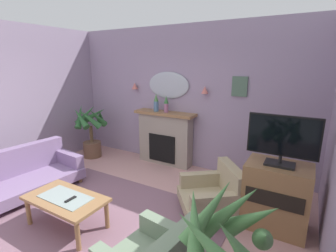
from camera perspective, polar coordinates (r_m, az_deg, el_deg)
floor at (r=3.76m, az=-17.33°, el=-22.62°), size 6.26×6.34×0.10m
wall_back at (r=5.27m, az=3.66°, el=6.50°), size 6.26×0.10×2.92m
patterned_rug at (r=3.84m, az=-15.07°, el=-20.59°), size 3.20×2.40×0.01m
fireplace at (r=5.42m, az=-0.70°, el=-2.85°), size 1.36×0.36×1.16m
mantel_vase_centre at (r=5.33m, az=-2.74°, el=5.35°), size 0.11×0.11×0.37m
mantel_vase_left at (r=5.20m, az=-0.42°, el=5.13°), size 0.10×0.10×0.35m
wall_mirror at (r=5.33m, az=0.05°, el=9.34°), size 0.96×0.06×0.56m
wall_sconce_left at (r=5.76m, az=-7.63°, el=9.09°), size 0.14×0.14×0.14m
wall_sconce_right at (r=4.91m, az=8.44°, el=8.19°), size 0.14×0.14×0.14m
framed_picture at (r=4.76m, az=16.11°, el=8.69°), size 0.28×0.03×0.36m
coffee_table at (r=3.71m, az=-22.40°, el=-15.64°), size 1.10×0.60×0.45m
tv_remote at (r=3.58m, az=-21.45°, el=-15.41°), size 0.04×0.16×0.02m
floral_couch at (r=4.94m, az=-30.22°, el=-9.73°), size 1.01×1.78×0.76m
armchair_beside_couch at (r=3.86m, az=10.69°, el=-14.88°), size 1.14×1.14×0.71m
tv_cabinet at (r=3.72m, az=23.52°, el=-14.51°), size 0.80×0.57×0.90m
tv_flatscreen at (r=3.41m, az=24.79°, el=-2.78°), size 0.84×0.24×0.65m
potted_plant_corner_palm at (r=6.05m, az=-17.28°, el=-0.77°), size 0.81×0.83×1.25m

